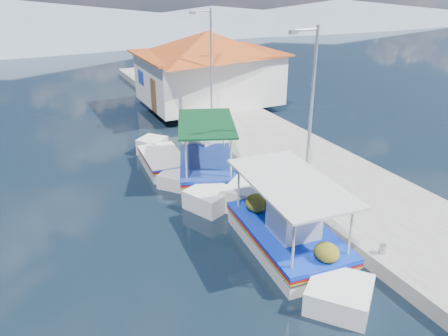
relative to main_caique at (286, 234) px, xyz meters
name	(u,v)px	position (x,y,z in m)	size (l,w,h in m)	color
ground	(223,248)	(-1.83, 0.85, -0.51)	(160.00, 160.00, 0.00)	black
quay	(279,150)	(4.07, 6.85, -0.26)	(5.00, 44.00, 0.50)	#ADABA2
bollards	(248,155)	(1.97, 6.10, 0.14)	(0.20, 17.20, 0.30)	#A5A8AD
main_caique	(286,234)	(0.00, 0.00, 0.00)	(2.75, 8.06, 2.66)	white
caique_green_canopy	(205,169)	(-0.17, 6.03, -0.10)	(3.93, 6.98, 2.79)	white
caique_blue_hull	(163,162)	(-1.50, 7.83, -0.24)	(1.89, 5.58, 1.00)	white
harbor_building	(208,65)	(4.37, 15.85, 2.26)	(10.49, 10.49, 4.40)	white
lamp_post_near	(310,100)	(2.68, 2.85, 3.34)	(1.21, 0.14, 6.00)	#A5A8AD
lamp_post_far	(210,61)	(2.68, 11.85, 3.34)	(1.21, 0.14, 6.00)	#A5A8AD
mountain_ridge	(92,21)	(4.71, 56.85, 1.53)	(171.40, 96.00, 5.50)	gray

